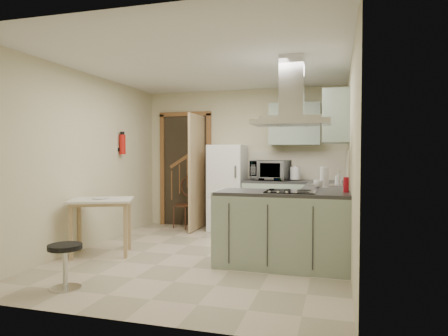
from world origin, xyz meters
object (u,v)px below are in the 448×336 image
(peninsula, at_px, (282,229))
(extractor_hood, at_px, (292,122))
(bentwood_chair, at_px, (185,205))
(stool, at_px, (65,266))
(fridge, at_px, (228,188))
(drop_leaf_table, at_px, (102,227))
(microwave, at_px, (270,170))

(peninsula, xyz_separation_m, extractor_hood, (0.10, 0.00, 1.27))
(extractor_hood, bearing_deg, bentwood_chair, 136.96)
(peninsula, height_order, stool, peninsula)
(stool, bearing_deg, extractor_hood, 33.56)
(extractor_hood, distance_m, bentwood_chair, 3.18)
(bentwood_chair, relative_size, stool, 1.87)
(peninsula, bearing_deg, fridge, 121.74)
(drop_leaf_table, bearing_deg, fridge, 37.12)
(drop_leaf_table, distance_m, stool, 1.36)
(stool, relative_size, microwave, 0.74)
(drop_leaf_table, bearing_deg, microwave, 23.41)
(fridge, bearing_deg, drop_leaf_table, -119.55)
(bentwood_chair, distance_m, stool, 3.37)
(extractor_hood, bearing_deg, drop_leaf_table, -177.74)
(peninsula, xyz_separation_m, drop_leaf_table, (-2.40, -0.10, -0.08))
(bentwood_chair, relative_size, microwave, 1.37)
(fridge, distance_m, bentwood_chair, 0.86)
(fridge, distance_m, drop_leaf_table, 2.42)
(bentwood_chair, bearing_deg, microwave, 21.61)
(fridge, height_order, peninsula, fridge)
(extractor_hood, bearing_deg, stool, -146.44)
(peninsula, distance_m, stool, 2.43)
(peninsula, distance_m, bentwood_chair, 2.83)
(drop_leaf_table, bearing_deg, extractor_hood, -21.07)
(fridge, distance_m, extractor_hood, 2.57)
(fridge, height_order, stool, fridge)
(bentwood_chair, bearing_deg, extractor_hood, -20.60)
(drop_leaf_table, xyz_separation_m, bentwood_chair, (0.38, 2.08, 0.05))
(drop_leaf_table, bearing_deg, bentwood_chair, 56.28)
(bentwood_chair, bearing_deg, fridge, 22.31)
(fridge, height_order, drop_leaf_table, fridge)
(microwave, bearing_deg, peninsula, -65.63)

